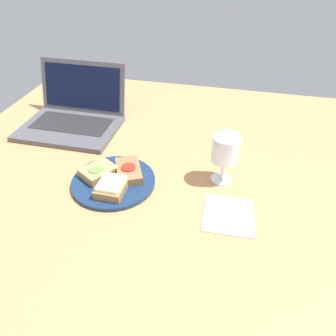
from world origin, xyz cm
name	(u,v)px	position (x,y,z in cm)	size (l,w,h in cm)	color
wooden_table	(151,177)	(0.00, 0.00, 1.50)	(140.00, 140.00, 3.00)	#B27F51
plate	(114,182)	(-9.54, -7.14, 3.65)	(24.55, 24.55, 1.30)	navy
sandwich_with_tomato	(129,171)	(-6.00, -3.40, 5.56)	(11.38, 13.74, 2.89)	brown
sandwich_with_cucumber	(98,172)	(-14.56, -6.01, 5.66)	(11.41, 12.06, 3.00)	#A88456
sandwich_with_cheese	(111,187)	(-8.06, -12.08, 5.94)	(7.64, 9.11, 3.49)	#937047
wine_glass	(225,151)	(21.33, 1.94, 13.36)	(7.69, 7.69, 15.00)	white
laptop	(73,117)	(-36.41, 22.16, 6.73)	(34.86, 30.31, 20.47)	#4C4C51
napkin	(228,215)	(24.66, -12.86, 3.20)	(13.15, 13.87, 0.40)	white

